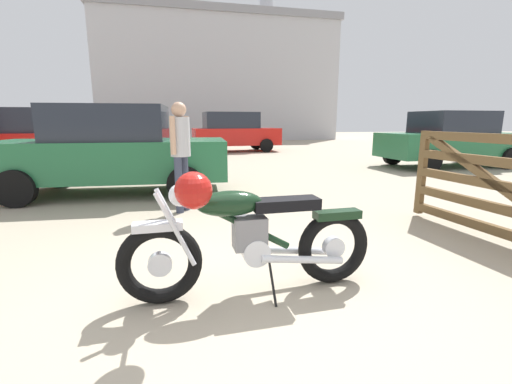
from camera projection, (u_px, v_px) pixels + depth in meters
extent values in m
plane|color=tan|center=(258.00, 313.00, 2.52)|extent=(80.00, 80.00, 0.00)
torus|color=black|center=(160.00, 264.00, 2.60)|extent=(0.65, 0.18, 0.64)
cylinder|color=silver|center=(160.00, 264.00, 2.60)|extent=(0.19, 0.10, 0.18)
torus|color=black|center=(333.00, 247.00, 2.94)|extent=(0.65, 0.18, 0.64)
cylinder|color=silver|center=(333.00, 247.00, 2.94)|extent=(0.19, 0.10, 0.18)
cube|color=silver|center=(158.00, 226.00, 2.54)|extent=(0.37, 0.17, 0.06)
cube|color=black|center=(337.00, 214.00, 2.89)|extent=(0.41, 0.17, 0.07)
cylinder|color=silver|center=(175.00, 230.00, 2.50)|extent=(0.29, 0.07, 0.58)
cylinder|color=silver|center=(175.00, 224.00, 2.64)|extent=(0.29, 0.07, 0.58)
sphere|color=silver|center=(180.00, 195.00, 2.53)|extent=(0.17, 0.17, 0.17)
cylinder|color=silver|center=(191.00, 185.00, 2.54)|extent=(0.10, 0.62, 0.03)
sphere|color=#B21914|center=(193.00, 190.00, 2.25)|extent=(0.25, 0.25, 0.25)
cylinder|color=black|center=(244.00, 225.00, 2.70)|extent=(0.76, 0.14, 0.47)
ellipsoid|color=black|center=(229.00, 204.00, 2.64)|extent=(0.54, 0.28, 0.20)
cube|color=black|center=(286.00, 204.00, 2.76)|extent=(0.56, 0.26, 0.09)
cube|color=slate|center=(250.00, 233.00, 2.73)|extent=(0.28, 0.21, 0.26)
cylinder|color=silver|center=(255.00, 250.00, 2.77)|extent=(0.24, 0.22, 0.22)
cylinder|color=silver|center=(303.00, 260.00, 2.78)|extent=(0.70, 0.14, 0.14)
cylinder|color=silver|center=(294.00, 251.00, 2.97)|extent=(0.70, 0.14, 0.14)
cylinder|color=black|center=(272.00, 281.00, 2.67)|extent=(0.05, 0.24, 0.33)
cube|color=brown|center=(422.00, 173.00, 4.95)|extent=(0.10, 0.11, 1.20)
cube|color=brown|center=(496.00, 230.00, 3.93)|extent=(0.47, 2.38, 0.11)
cube|color=brown|center=(499.00, 209.00, 3.88)|extent=(0.47, 2.38, 0.11)
cube|color=brown|center=(502.00, 186.00, 3.83)|extent=(0.47, 2.38, 0.11)
cube|color=brown|center=(506.00, 163.00, 3.78)|extent=(0.47, 2.38, 0.11)
cube|color=brown|center=(509.00, 139.00, 3.72)|extent=(0.47, 2.38, 0.11)
cube|color=brown|center=(502.00, 188.00, 3.83)|extent=(0.44, 2.18, 1.08)
cylinder|color=#383D51|center=(179.00, 185.00, 5.19)|extent=(0.12, 0.12, 0.86)
cylinder|color=#383D51|center=(185.00, 183.00, 5.36)|extent=(0.12, 0.12, 0.86)
cylinder|color=#B2B2B7|center=(180.00, 137.00, 5.13)|extent=(0.30, 0.30, 0.58)
cylinder|color=tan|center=(173.00, 135.00, 4.94)|extent=(0.08, 0.08, 0.55)
cylinder|color=tan|center=(186.00, 134.00, 5.30)|extent=(0.08, 0.08, 0.55)
sphere|color=tan|center=(179.00, 109.00, 5.04)|extent=(0.22, 0.22, 0.22)
cylinder|color=black|center=(120.00, 154.00, 11.24)|extent=(0.65, 0.25, 0.64)
cylinder|color=black|center=(108.00, 160.00, 9.55)|extent=(0.65, 0.25, 0.64)
cylinder|color=black|center=(18.00, 156.00, 10.65)|extent=(0.65, 0.25, 0.64)
cube|color=red|center=(59.00, 145.00, 10.03)|extent=(4.81, 2.07, 0.74)
cube|color=#232833|center=(45.00, 120.00, 9.82)|extent=(3.60, 1.83, 0.68)
cylinder|color=black|center=(16.00, 189.00, 5.55)|extent=(0.63, 0.22, 0.62)
cylinder|color=black|center=(58.00, 173.00, 7.21)|extent=(0.63, 0.22, 0.62)
cylinder|color=black|center=(185.00, 184.00, 5.98)|extent=(0.63, 0.22, 0.62)
cylinder|color=black|center=(188.00, 170.00, 7.65)|extent=(0.63, 0.22, 0.62)
cube|color=#23663D|center=(114.00, 159.00, 6.53)|extent=(4.25, 1.84, 0.72)
cube|color=#232833|center=(111.00, 123.00, 6.39)|extent=(2.04, 1.62, 0.64)
cylinder|color=black|center=(256.00, 143.00, 17.01)|extent=(0.62, 0.28, 0.60)
cylinder|color=black|center=(266.00, 145.00, 15.46)|extent=(0.62, 0.28, 0.60)
cylinder|color=black|center=(208.00, 144.00, 16.35)|extent=(0.62, 0.28, 0.60)
cylinder|color=black|center=(214.00, 147.00, 14.81)|extent=(0.62, 0.28, 0.60)
cube|color=red|center=(236.00, 137.00, 15.83)|extent=(4.10, 2.19, 0.76)
cube|color=#232833|center=(231.00, 120.00, 15.61)|extent=(2.60, 1.86, 0.72)
cylinder|color=black|center=(431.00, 161.00, 9.40)|extent=(0.64, 0.26, 0.62)
cylinder|color=black|center=(393.00, 155.00, 11.04)|extent=(0.64, 0.26, 0.62)
cylinder|color=black|center=(510.00, 158.00, 10.01)|extent=(0.64, 0.26, 0.62)
cylinder|color=black|center=(463.00, 153.00, 11.65)|extent=(0.64, 0.26, 0.62)
cube|color=#23663D|center=(450.00, 145.00, 10.45)|extent=(4.34, 2.11, 0.72)
cube|color=#232833|center=(452.00, 122.00, 10.31)|extent=(2.14, 1.74, 0.64)
cube|color=#B2B2B7|center=(216.00, 86.00, 28.10)|extent=(17.77, 11.41, 8.45)
cube|color=gray|center=(215.00, 27.00, 27.19)|extent=(18.09, 11.74, 0.50)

